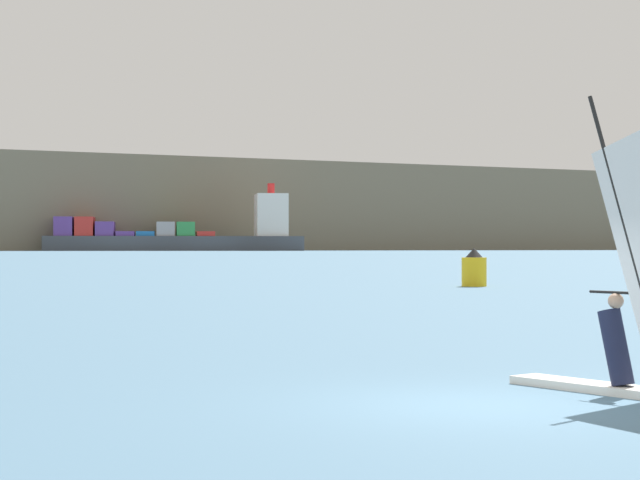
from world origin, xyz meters
The scene contains 5 objects.
ground_plane centered at (0.00, 0.00, 0.00)m, with size 4000.00×4000.00×0.00m, color #476B84.
windsurfer centered at (2.32, 0.34, 1.14)m, with size 2.06×3.87×4.37m.
cargo_ship centered at (49.69, 619.88, 8.69)m, with size 143.01×40.32×37.80m.
distant_headland centered at (443.35, 962.14, 27.46)m, with size 1114.04×437.13×54.91m, color #756B56.
channel_buoy centered at (15.01, 42.33, 0.90)m, with size 1.30×1.30×2.01m.
Camera 1 is at (-5.21, -13.99, 2.05)m, focal length 63.92 mm.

